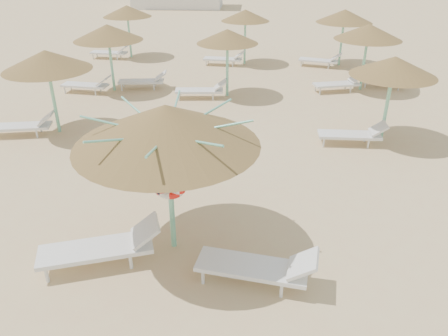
{
  "coord_description": "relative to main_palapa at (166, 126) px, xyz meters",
  "views": [
    {
      "loc": [
        1.15,
        -7.63,
        5.73
      ],
      "look_at": [
        0.58,
        0.74,
        1.3
      ],
      "focal_mm": 35.0,
      "sensor_mm": 36.0,
      "label": 1
    }
  ],
  "objects": [
    {
      "name": "ground",
      "position": [
        0.4,
        0.36,
        -2.71
      ],
      "size": [
        120.0,
        120.0,
        0.0
      ],
      "primitive_type": "plane",
      "color": "tan",
      "rests_on": "ground"
    },
    {
      "name": "main_palapa",
      "position": [
        0.0,
        0.0,
        0.0
      ],
      "size": [
        3.48,
        3.48,
        3.11
      ],
      "color": "#77CFAD",
      "rests_on": "ground"
    },
    {
      "name": "lounger_main_a",
      "position": [
        -1.25,
        -0.64,
        -2.3
      ],
      "size": [
        2.44,
        1.39,
        0.85
      ],
      "rotation": [
        0.0,
        0.0,
        0.32
      ],
      "color": "silver",
      "rests_on": "ground"
    },
    {
      "name": "lounger_main_b",
      "position": [
        1.78,
        -1.0,
        -2.33
      ],
      "size": [
        2.29,
        1.03,
        0.8
      ],
      "rotation": [
        0.0,
        0.0,
        -0.17
      ],
      "color": "silver",
      "rests_on": "ground"
    },
    {
      "name": "palapa_field",
      "position": [
        0.59,
        11.0,
        -0.4
      ],
      "size": [
        15.5,
        12.89,
        2.71
      ],
      "color": "#77CFAD",
      "rests_on": "ground"
    }
  ]
}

